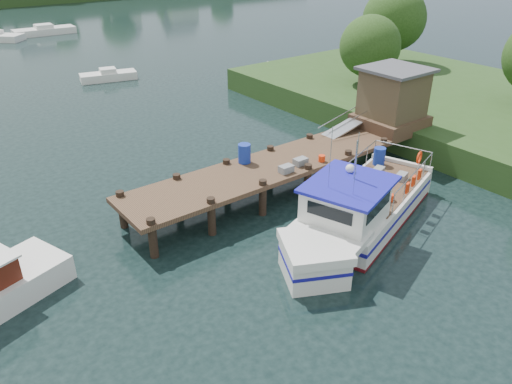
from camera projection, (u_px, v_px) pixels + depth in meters
ground_plane at (253, 199)px, 22.04m from camera, size 160.00×160.00×0.00m
near_shore at (486, 91)px, 29.68m from camera, size 16.00×30.00×7.76m
dock at (358, 121)px, 24.51m from camera, size 16.60×3.00×4.78m
lobster_boat at (357, 212)px, 19.27m from camera, size 9.90×5.47×4.84m
moored_far at (44, 31)px, 56.85m from camera, size 6.75×2.54×1.13m
moored_b at (108, 76)px, 39.46m from camera, size 4.51×2.44×0.95m
moored_c at (268, 75)px, 39.67m from camera, size 6.62×5.36×1.02m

